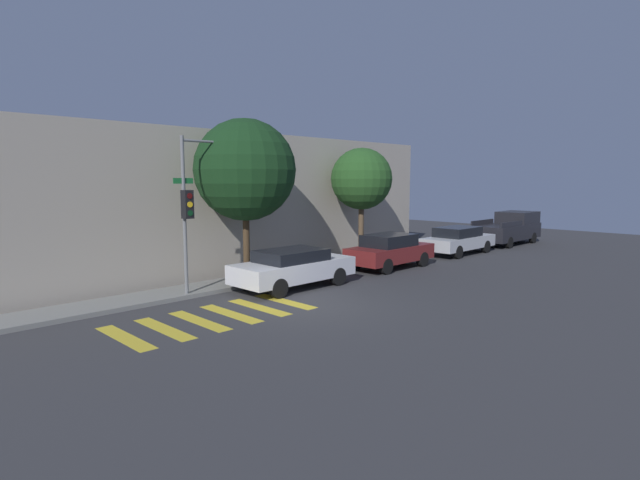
% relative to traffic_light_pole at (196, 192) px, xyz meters
% --- Properties ---
extents(ground_plane, '(60.00, 60.00, 0.00)m').
position_rel_traffic_light_pole_xyz_m(ground_plane, '(1.59, -3.37, -3.42)').
color(ground_plane, '#333335').
extents(sidewalk, '(26.00, 1.63, 0.14)m').
position_rel_traffic_light_pole_xyz_m(sidewalk, '(1.59, 0.65, -3.35)').
color(sidewalk, slate).
rests_on(sidewalk, ground).
extents(building_row, '(26.00, 6.00, 5.70)m').
position_rel_traffic_light_pole_xyz_m(building_row, '(1.59, 4.86, -0.58)').
color(building_row, '#A89E8E').
rests_on(building_row, ground).
extents(crosswalk, '(5.60, 2.60, 0.00)m').
position_rel_traffic_light_pole_xyz_m(crosswalk, '(-1.08, -2.57, -3.42)').
color(crosswalk, gold).
rests_on(crosswalk, ground).
extents(traffic_light_pole, '(2.25, 0.56, 5.21)m').
position_rel_traffic_light_pole_xyz_m(traffic_light_pole, '(0.00, 0.00, 0.00)').
color(traffic_light_pole, slate).
rests_on(traffic_light_pole, ground).
extents(sedan_near_corner, '(4.55, 1.89, 1.38)m').
position_rel_traffic_light_pole_xyz_m(sedan_near_corner, '(3.04, -1.27, -2.68)').
color(sedan_near_corner, silver).
rests_on(sedan_near_corner, ground).
extents(sedan_middle, '(4.23, 1.81, 1.48)m').
position_rel_traffic_light_pole_xyz_m(sedan_middle, '(8.68, -1.27, -2.65)').
color(sedan_middle, maroon).
rests_on(sedan_middle, ground).
extents(sedan_far_end, '(4.64, 1.80, 1.41)m').
position_rel_traffic_light_pole_xyz_m(sedan_far_end, '(14.49, -1.27, -2.67)').
color(sedan_far_end, '#B7BABF').
rests_on(sedan_far_end, ground).
extents(pickup_truck, '(5.27, 2.05, 1.88)m').
position_rel_traffic_light_pole_xyz_m(pickup_truck, '(20.44, -1.27, -2.49)').
color(pickup_truck, black).
rests_on(pickup_truck, ground).
extents(tree_near_corner, '(3.66, 3.66, 6.00)m').
position_rel_traffic_light_pole_xyz_m(tree_near_corner, '(2.27, 0.43, 0.74)').
color(tree_near_corner, '#42301E').
rests_on(tree_near_corner, ground).
extents(tree_midblock, '(2.78, 2.78, 5.25)m').
position_rel_traffic_light_pole_xyz_m(tree_midblock, '(8.74, 0.43, 0.42)').
color(tree_midblock, brown).
rests_on(tree_midblock, ground).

